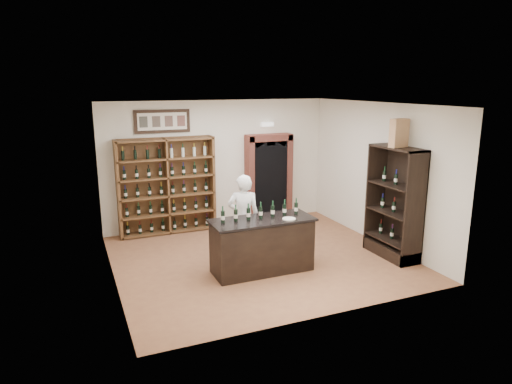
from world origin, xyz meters
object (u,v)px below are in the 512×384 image
Objects in this scene: tasting_counter at (262,246)px; side_cabinet at (394,219)px; wine_crate at (399,133)px; wine_shelf at (167,186)px; shopkeeper at (244,218)px; counter_bottle_0 at (223,217)px.

tasting_counter is 0.85× the size of side_cabinet.
wine_shelf is at bearing 129.91° from wine_crate.
shopkeeper is 3.19× the size of wine_crate.
side_cabinet reaches higher than tasting_counter.
shopkeeper is (1.00, -2.26, -0.25)m from wine_shelf.
counter_bottle_0 is 0.18× the size of shopkeeper.
wine_shelf reaches higher than counter_bottle_0.
shopkeeper is at bearing 161.03° from side_cabinet.
wine_shelf is 3.19m from tasting_counter.
side_cabinet reaches higher than counter_bottle_0.
wine_shelf is 2.49m from shopkeeper.
wine_shelf is at bearing -45.39° from shopkeeper.
wine_crate reaches higher than shopkeeper.
wine_shelf is 4.13× the size of wine_crate.
side_cabinet is at bearing -6.07° from counter_bottle_0.
shopkeeper is at bearing 150.86° from wine_crate.
shopkeeper reaches higher than counter_bottle_0.
counter_bottle_0 is at bearing 64.90° from shopkeeper.
side_cabinet is at bearing -178.25° from shopkeeper.
counter_bottle_0 is at bearing -82.45° from wine_shelf.
tasting_counter is 0.95m from counter_bottle_0.
wine_shelf reaches higher than tasting_counter.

